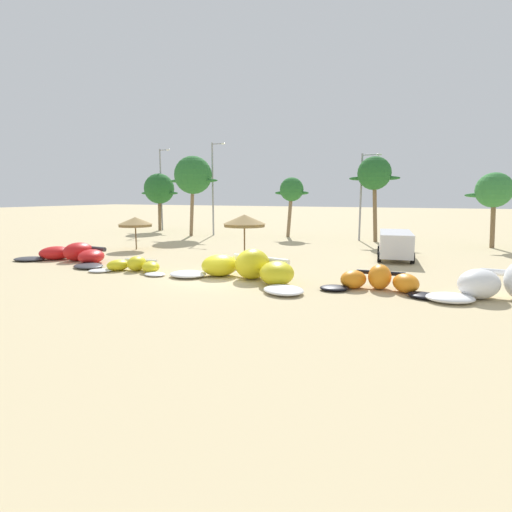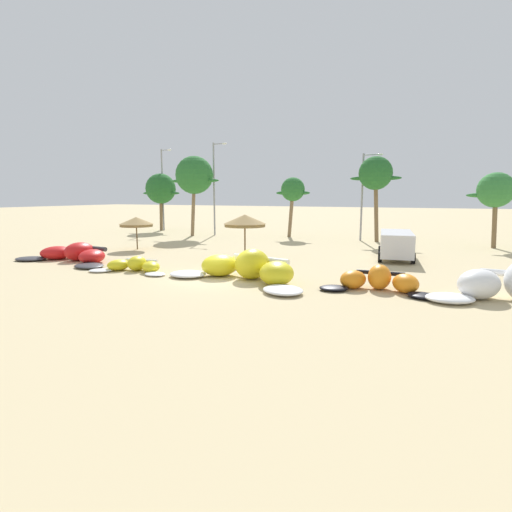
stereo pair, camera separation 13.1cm
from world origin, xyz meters
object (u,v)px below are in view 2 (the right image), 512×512
(palm_center_left, at_px, (376,174))
(palm_left, at_px, (194,176))
(kite_center, at_px, (379,281))
(beach_umbrella_middle, at_px, (245,221))
(lamppost_east_center, at_px, (364,192))
(kite_left, at_px, (134,266))
(beach_umbrella_near_van, at_px, (136,222))
(kite_left_of_center, at_px, (247,269))
(lamppost_west, at_px, (163,186))
(lamppost_west_center, at_px, (215,185))
(parked_van, at_px, (396,243))
(palm_leftmost, at_px, (161,189))
(palm_center_right, at_px, (496,191))
(kite_far_left, at_px, (74,254))
(palm_left_of_gap, at_px, (293,190))

(palm_center_left, bearing_deg, palm_left, -172.54)
(kite_center, xyz_separation_m, beach_umbrella_middle, (-9.40, 5.41, 2.17))
(beach_umbrella_middle, distance_m, palm_left, 17.17)
(palm_left, height_order, lamppost_east_center, palm_left)
(kite_left, xyz_separation_m, beach_umbrella_middle, (3.82, 6.39, 2.28))
(beach_umbrella_near_van, bearing_deg, kite_left_of_center, -27.85)
(beach_umbrella_middle, xyz_separation_m, palm_left, (-11.74, 11.98, 3.68))
(beach_umbrella_middle, distance_m, lamppost_west, 25.15)
(lamppost_west_center, bearing_deg, kite_center, -44.11)
(parked_van, xyz_separation_m, palm_leftmost, (-28.35, 11.52, 3.92))
(palm_center_right, bearing_deg, lamppost_west, 175.79)
(kite_left_of_center, xyz_separation_m, kite_center, (6.39, 0.48, -0.16))
(palm_center_left, bearing_deg, lamppost_east_center, 155.38)
(kite_far_left, distance_m, beach_umbrella_near_van, 6.53)
(kite_far_left, bearing_deg, beach_umbrella_near_van, 92.21)
(beach_umbrella_near_van, bearing_deg, palm_leftmost, 121.43)
(parked_van, bearing_deg, beach_umbrella_middle, -153.93)
(palm_center_left, xyz_separation_m, lamppost_west_center, (-16.39, -0.70, -0.76))
(kite_far_left, xyz_separation_m, palm_left_of_gap, (7.75, 20.49, 4.28))
(kite_left_of_center, height_order, kite_center, kite_left_of_center)
(kite_far_left, distance_m, kite_left, 6.11)
(kite_far_left, xyz_separation_m, palm_center_left, (15.98, 19.60, 5.69))
(beach_umbrella_middle, height_order, lamppost_east_center, lamppost_east_center)
(palm_leftmost, distance_m, lamppost_west_center, 9.29)
(palm_center_right, distance_m, lamppost_east_center, 10.59)
(beach_umbrella_middle, bearing_deg, palm_left, 134.41)
(palm_left_of_gap, relative_size, palm_center_left, 0.78)
(kite_left_of_center, height_order, palm_left_of_gap, palm_left_of_gap)
(beach_umbrella_middle, bearing_deg, palm_center_right, 41.20)
(kite_left, bearing_deg, palm_center_left, 64.29)
(kite_far_left, distance_m, palm_center_left, 25.92)
(lamppost_east_center, bearing_deg, lamppost_west_center, -175.57)
(kite_far_left, distance_m, kite_left_of_center, 12.85)
(beach_umbrella_middle, xyz_separation_m, palm_center_right, (15.63, 13.68, 2.00))
(kite_far_left, relative_size, kite_center, 1.51)
(beach_umbrella_middle, height_order, palm_center_left, palm_center_left)
(parked_van, bearing_deg, palm_left, 160.21)
(kite_left_of_center, distance_m, kite_center, 6.41)
(beach_umbrella_near_van, height_order, palm_center_left, palm_center_left)
(kite_left_of_center, bearing_deg, beach_umbrella_near_van, 152.15)
(beach_umbrella_near_van, bearing_deg, kite_left, -49.89)
(beach_umbrella_near_van, bearing_deg, kite_far_left, -87.79)
(palm_left_of_gap, xyz_separation_m, lamppost_east_center, (7.17, -0.42, -0.17))
(lamppost_east_center, bearing_deg, lamppost_west, 176.62)
(lamppost_east_center, bearing_deg, palm_left_of_gap, 176.69)
(kite_left_of_center, xyz_separation_m, palm_left, (-14.75, 17.87, 5.69))
(beach_umbrella_near_van, xyz_separation_m, beach_umbrella_middle, (10.07, -1.02, 0.41))
(kite_far_left, relative_size, beach_umbrella_near_van, 3.01)
(kite_left, distance_m, beach_umbrella_middle, 7.79)
(kite_far_left, distance_m, parked_van, 21.32)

